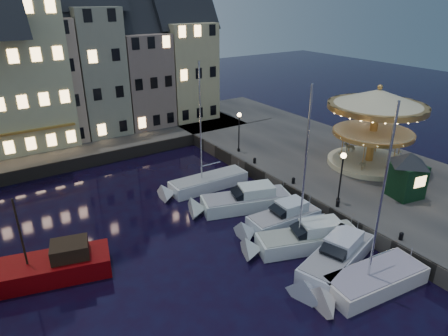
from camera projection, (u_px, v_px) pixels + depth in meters
ground at (276, 251)px, 27.77m from camera, size 160.00×160.00×0.00m
quay_east at (345, 169)px, 39.22m from camera, size 16.00×56.00×1.30m
quay_north at (59, 148)px, 44.80m from camera, size 44.00×12.00×1.30m
quaywall_e at (284, 189)px, 35.15m from camera, size 0.15×44.00×1.30m
quaywall_n at (93, 161)px, 41.24m from camera, size 48.00×0.15×1.30m
streetlamp_b at (342, 171)px, 30.61m from camera, size 0.44×0.44×4.17m
streetlamp_c at (239, 126)px, 40.91m from camera, size 0.44×0.44×4.17m
streetlamp_d at (363, 124)px, 41.70m from camera, size 0.44×0.44×4.17m
bollard_a at (401, 236)px, 26.68m from camera, size 0.30×0.30×0.57m
bollard_b at (338, 203)px, 30.88m from camera, size 0.30×0.30×0.57m
bollard_c at (293, 180)px, 34.69m from camera, size 0.30×0.30×0.57m
bollard_d at (255, 160)px, 38.89m from camera, size 0.30×0.30×0.57m
townhouse_nc at (42, 72)px, 43.09m from camera, size 6.82×8.00×14.80m
townhouse_nd at (94, 63)px, 45.82m from camera, size 5.50×8.00×15.80m
townhouse_ne at (140, 71)px, 49.20m from camera, size 6.16×8.00×12.80m
townhouse_nf at (183, 63)px, 52.08m from camera, size 6.82×8.00×13.80m
motorboat_a at (368, 283)px, 23.90m from camera, size 7.71×3.29×12.78m
motorboat_b at (334, 260)px, 25.78m from camera, size 7.96×4.30×2.15m
motorboat_c at (303, 240)px, 27.90m from camera, size 8.23×4.61×11.06m
motorboat_d at (279, 220)px, 30.40m from camera, size 6.76×2.53×2.15m
motorboat_e at (241, 201)px, 33.14m from camera, size 8.38×4.70×2.15m
motorboat_f at (203, 184)px, 36.48m from camera, size 8.40×2.31×11.16m
red_fishing_boat at (50, 268)px, 24.95m from camera, size 8.04×4.49×5.99m
carousel at (376, 113)px, 36.62m from camera, size 8.88×8.88×7.77m
ticket_kiosk at (409, 167)px, 31.62m from camera, size 3.68×3.68×4.31m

